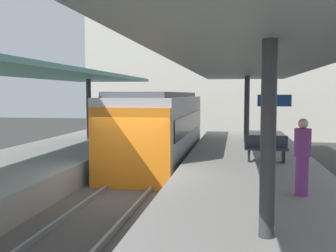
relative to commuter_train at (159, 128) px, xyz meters
name	(u,v)px	position (x,y,z in m)	size (l,w,h in m)	color
ground_plane	(120,205)	(0.00, -6.19, -1.73)	(80.00, 80.00, 0.00)	#383835
platform_left	(0,183)	(-3.80, -6.19, -1.23)	(4.40, 28.00, 1.00)	gray
platform_right	(253,193)	(3.80, -6.19, -1.23)	(4.40, 28.00, 1.00)	gray
track_ballast	(120,201)	(0.00, -6.19, -1.63)	(3.20, 28.00, 0.20)	#4C4742
rail_near_side	(96,195)	(-0.72, -6.19, -1.46)	(0.08, 28.00, 0.14)	slate
rail_far_side	(144,197)	(0.72, -6.19, -1.46)	(0.08, 28.00, 0.14)	slate
commuter_train	(159,128)	(0.00, 0.00, 0.00)	(2.78, 10.28, 3.10)	#ADADB2
canopy_left	(21,71)	(-3.80, -4.79, 2.25)	(4.18, 21.00, 3.10)	#333335
canopy_right	(253,65)	(3.80, -4.79, 2.37)	(4.18, 21.00, 3.21)	#333335
platform_bench	(266,148)	(4.30, -3.87, -0.26)	(1.40, 0.41, 0.86)	black
platform_sign	(274,116)	(4.33, -6.08, 0.90)	(0.90, 0.08, 2.21)	#262628
passenger_near_bench	(302,156)	(4.75, -8.28, 0.15)	(0.36, 0.36, 1.70)	#7A337A
station_building_backdrop	(212,64)	(1.50, 13.81, 3.77)	(18.00, 6.00, 11.00)	beige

